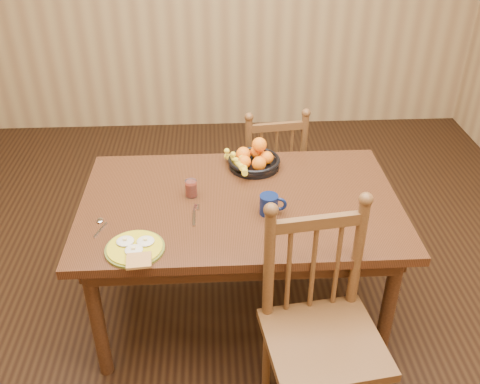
{
  "coord_description": "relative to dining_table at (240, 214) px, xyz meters",
  "views": [
    {
      "loc": [
        -0.12,
        -2.24,
        2.23
      ],
      "look_at": [
        0.0,
        0.0,
        0.8
      ],
      "focal_mm": 40.0,
      "sensor_mm": 36.0,
      "label": 1
    }
  ],
  "objects": [
    {
      "name": "juice_glass",
      "position": [
        -0.24,
        0.06,
        0.13
      ],
      "size": [
        0.06,
        0.06,
        0.09
      ],
      "color": "silver",
      "rests_on": "dining_table"
    },
    {
      "name": "chair_far",
      "position": [
        0.24,
        0.77,
        -0.21
      ],
      "size": [
        0.46,
        0.45,
        0.93
      ],
      "rotation": [
        0.0,
        0.0,
        3.26
      ],
      "color": "#452B14",
      "rests_on": "ground"
    },
    {
      "name": "breakfast_plate",
      "position": [
        -0.48,
        -0.38,
        0.1
      ],
      "size": [
        0.26,
        0.29,
        0.04
      ],
      "color": "#59601E",
      "rests_on": "dining_table"
    },
    {
      "name": "dining_table",
      "position": [
        0.0,
        0.0,
        0.0
      ],
      "size": [
        1.6,
        1.0,
        0.75
      ],
      "color": "black",
      "rests_on": "ground"
    },
    {
      "name": "fork",
      "position": [
        -0.22,
        -0.11,
        0.09
      ],
      "size": [
        0.03,
        0.18,
        0.0
      ],
      "rotation": [
        0.0,
        0.0,
        0.01
      ],
      "color": "silver",
      "rests_on": "dining_table"
    },
    {
      "name": "spoon",
      "position": [
        -0.67,
        -0.17,
        0.09
      ],
      "size": [
        0.06,
        0.16,
        0.01
      ],
      "rotation": [
        0.0,
        0.0,
        -0.33
      ],
      "color": "silver",
      "rests_on": "dining_table"
    },
    {
      "name": "coffee_mug",
      "position": [
        0.14,
        -0.12,
        0.14
      ],
      "size": [
        0.13,
        0.09,
        0.1
      ],
      "color": "#0B173D",
      "rests_on": "dining_table"
    },
    {
      "name": "room",
      "position": [
        0.0,
        0.0,
        0.68
      ],
      "size": [
        4.52,
        5.02,
        2.72
      ],
      "color": "black",
      "rests_on": "ground"
    },
    {
      "name": "chair_near",
      "position": [
        0.31,
        -0.67,
        -0.15
      ],
      "size": [
        0.54,
        0.52,
        1.06
      ],
      "rotation": [
        0.0,
        0.0,
        0.14
      ],
      "color": "#452B14",
      "rests_on": "ground"
    },
    {
      "name": "fruit_bowl",
      "position": [
        0.09,
        0.33,
        0.13
      ],
      "size": [
        0.32,
        0.32,
        0.17
      ],
      "color": "black",
      "rests_on": "dining_table"
    }
  ]
}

